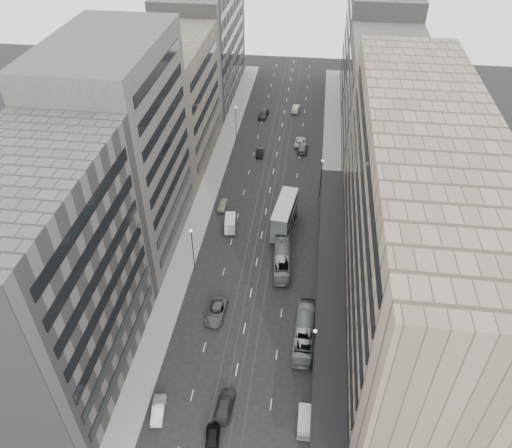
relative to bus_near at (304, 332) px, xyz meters
The scene contains 30 objects.
ground 8.63m from the bus_near, behind, with size 220.00×220.00×0.00m, color black.
sidewalk_right 37.51m from the bus_near, 84.64° to the left, with size 4.00×125.00×0.15m, color gray.
sidewalk_left 42.61m from the bus_near, 118.78° to the left, with size 4.00×125.00×0.15m, color gray.
department_store 20.24m from the bus_near, 31.13° to the left, with size 19.20×60.00×30.00m.
building_right_mid 54.45m from the bus_near, 75.92° to the left, with size 15.00×28.00×24.00m, color #47423D.
building_right_far 83.79m from the bus_near, 80.97° to the left, with size 15.00×32.00×28.00m, color #5A5651.
building_left_a 33.90m from the bus_near, 164.75° to the right, with size 15.00×28.00×30.00m, color #5A5651.
building_left_b 38.66m from the bus_near, 147.90° to the left, with size 15.00×26.00×34.00m, color #47423D.
building_left_c 55.86m from the bus_near, 123.21° to the left, with size 15.00×28.00×25.00m, color #766A5B.
building_left_d 85.26m from the bus_near, 110.84° to the left, with size 15.00×38.00×28.00m, color #5A5651.
lamp_right_near 6.48m from the bus_near, 76.95° to the right, with size 0.44×0.44×8.32m.
lamp_right_far 35.04m from the bus_near, 88.03° to the left, with size 0.44×0.44×8.32m.
lamp_left_near 22.02m from the bus_near, 146.99° to the left, with size 0.44×0.44×8.32m.
lamp_left_far 57.88m from the bus_near, 108.37° to the left, with size 0.44×0.44×8.32m.
bus_near is the anchor object (origin of this frame).
bus_far 15.11m from the bus_near, 106.80° to the left, with size 2.43×10.41×2.90m, color gray.
double_decker 24.66m from the bus_near, 101.25° to the left, with size 4.18×10.48×5.58m.
vw_microbus 13.14m from the bus_near, 86.94° to the right, with size 1.77×3.82×2.06m.
panel_van 26.76m from the bus_near, 122.01° to the left, with size 2.37×4.20×2.53m.
sedan_0 19.18m from the bus_near, 120.49° to the right, with size 1.67×4.14×1.41m, color black.
sedan_1 21.73m from the bus_near, 141.31° to the right, with size 1.44×4.12×1.36m, color beige.
sedan_2 13.22m from the bus_near, 168.13° to the left, with size 2.54×5.51×1.53m, color #4F4F51.
sedan_3 14.96m from the bus_near, 127.30° to the right, with size 2.06×5.07×1.47m, color #29292C.
sedan_4 33.28m from the bus_near, 120.12° to the left, with size 1.56×3.88×1.32m, color #A7A18A.
sedan_5 50.49m from the bus_near, 103.89° to the left, with size 1.40×4.01×1.32m, color black.
sedan_6 54.77m from the bus_near, 93.82° to the left, with size 2.33×5.05×1.40m, color beige.
sedan_7 52.16m from the bus_near, 93.26° to the left, with size 2.08×5.11×1.48m, color #525255.
sedan_8 68.64m from the bus_near, 101.30° to the left, with size 2.00×4.98×1.70m, color #2A2A2D.
sedan_9 71.75m from the bus_near, 94.57° to the left, with size 1.60×4.60×1.52m, color #B9B199.
pedestrian 15.03m from the bus_near, 72.70° to the right, with size 0.67×0.44×1.83m, color black.
Camera 1 is at (7.51, -44.88, 55.93)m, focal length 35.00 mm.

